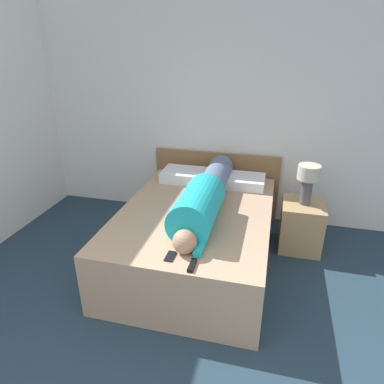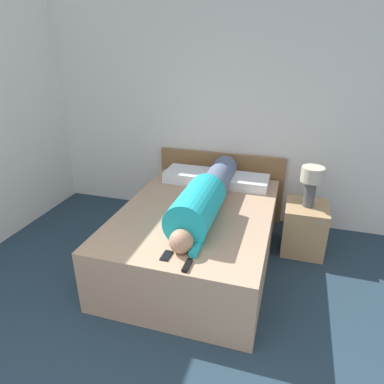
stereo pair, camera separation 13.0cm
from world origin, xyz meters
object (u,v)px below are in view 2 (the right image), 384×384
bed (196,236)px  nightstand (304,228)px  table_lamp (312,181)px  cell_phone (166,256)px  pillow_second (245,182)px  person_lying (205,197)px  tv_remote (187,265)px  pillow_near_headboard (190,175)px

bed → nightstand: size_ratio=3.77×
table_lamp → cell_phone: 1.70m
bed → nightstand: bed is taller
bed → pillow_second: 0.86m
bed → pillow_second: (0.35, 0.71, 0.34)m
bed → table_lamp: size_ratio=4.68×
person_lying → pillow_second: person_lying is taller
pillow_second → tv_remote: pillow_second is taller
pillow_second → tv_remote: 1.60m
pillow_second → cell_phone: pillow_second is taller
nightstand → tv_remote: tv_remote is taller
nightstand → pillow_second: pillow_second is taller
pillow_second → bed: bearing=-116.3°
cell_phone → pillow_second: bearing=76.9°
pillow_second → cell_phone: 1.55m
table_lamp → person_lying: bearing=-149.7°
bed → table_lamp: (1.03, 0.53, 0.51)m
table_lamp → tv_remote: size_ratio=2.80×
table_lamp → cell_phone: (-1.03, -1.34, -0.21)m
table_lamp → person_lying: person_lying is taller
person_lying → bed: bearing=167.7°
cell_phone → tv_remote: bearing=-22.3°
person_lying → tv_remote: 0.88m
pillow_near_headboard → bed: bearing=-67.9°
cell_phone → table_lamp: bearing=52.3°
cell_phone → bed: bearing=89.9°
pillow_near_headboard → cell_phone: (0.29, -1.51, -0.05)m
pillow_second → table_lamp: bearing=-14.6°
pillow_near_headboard → pillow_second: bearing=0.0°
bed → pillow_near_headboard: 0.84m
table_lamp → person_lying: (-0.94, -0.55, -0.06)m
table_lamp → tv_remote: bearing=-120.8°
person_lying → tv_remote: (0.10, -0.86, -0.15)m
person_lying → pillow_near_headboard: person_lying is taller
nightstand → person_lying: bearing=-149.7°
pillow_second → pillow_near_headboard: bearing=180.0°
bed → person_lying: bearing=-12.3°
pillow_near_headboard → tv_remote: pillow_near_headboard is taller
nightstand → pillow_near_headboard: 1.38m
nightstand → pillow_second: (-0.68, 0.18, 0.38)m
bed → nightstand: bearing=27.3°
pillow_second → cell_phone: size_ratio=3.92×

